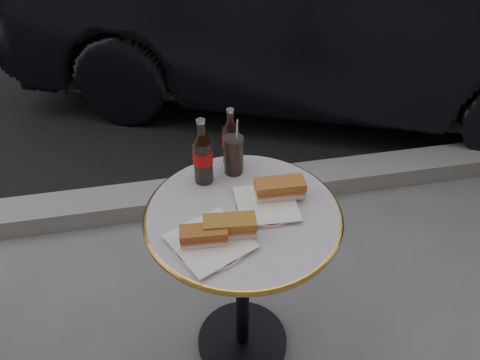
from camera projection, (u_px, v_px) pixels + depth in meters
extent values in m
plane|color=slate|center=(242.00, 343.00, 1.92)|extent=(80.00, 80.00, 0.00)
cube|color=gray|center=(210.00, 193.00, 2.57)|extent=(40.00, 0.20, 0.12)
cylinder|color=white|center=(210.00, 243.00, 1.34)|extent=(0.26, 0.26, 0.01)
cylinder|color=silver|center=(266.00, 205.00, 1.47)|extent=(0.23, 0.23, 0.01)
cube|color=#9D5528|center=(204.00, 236.00, 1.32)|extent=(0.14, 0.07, 0.05)
cube|color=#A36C29|center=(230.00, 227.00, 1.35)|extent=(0.16, 0.09, 0.05)
cube|color=#AB632B|center=(280.00, 189.00, 1.48)|extent=(0.16, 0.08, 0.05)
cylinder|color=black|center=(234.00, 155.00, 1.57)|extent=(0.08, 0.08, 0.14)
imported|color=black|center=(326.00, 4.00, 3.11)|extent=(2.86, 4.34, 1.35)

